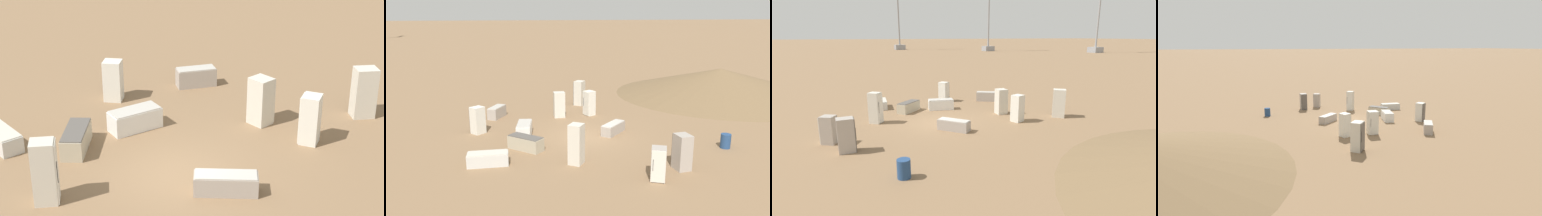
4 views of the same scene
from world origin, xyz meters
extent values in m
plane|color=#846647|center=(0.00, 0.00, 0.00)|extent=(1000.00, 1000.00, 0.00)
cone|color=brown|center=(8.04, -14.98, 1.14)|extent=(18.04, 18.04, 2.27)
cube|color=silver|center=(4.60, -1.75, 0.86)|extent=(0.83, 0.78, 1.71)
cube|color=silver|center=(4.50, -1.46, 0.86)|extent=(0.62, 0.26, 1.64)
cylinder|color=#2D2D2D|center=(4.71, -1.35, 0.94)|extent=(0.02, 0.02, 0.60)
cube|color=beige|center=(-3.64, 1.65, 0.97)|extent=(0.89, 0.88, 1.93)
cube|color=silver|center=(-3.37, 1.43, 0.97)|extent=(0.40, 0.47, 1.86)
cylinder|color=#2D2D2D|center=(-3.48, 1.25, 1.06)|extent=(0.02, 0.02, 0.68)
cube|color=white|center=(1.31, 3.33, 0.36)|extent=(1.95, 1.20, 0.72)
cube|color=#BCB7AD|center=(1.31, 3.33, 0.74)|extent=(1.87, 1.15, 0.04)
cube|color=#A89E93|center=(5.78, 4.51, 0.37)|extent=(1.69, 1.38, 0.74)
cube|color=#BCB7AD|center=(5.78, 4.51, 0.76)|extent=(1.62, 1.32, 0.04)
cube|color=#A89E93|center=(0.20, -1.77, 0.29)|extent=(1.70, 1.84, 0.59)
cube|color=#BCB7AD|center=(0.20, -1.77, 0.61)|extent=(1.64, 1.77, 0.04)
cube|color=beige|center=(4.69, 0.40, 0.87)|extent=(0.72, 0.79, 1.73)
cube|color=silver|center=(5.03, 0.36, 0.87)|extent=(0.10, 0.71, 1.67)
cylinder|color=#2D2D2D|center=(5.04, 0.10, 0.95)|extent=(0.02, 0.02, 0.61)
cube|color=beige|center=(7.73, -1.98, 0.94)|extent=(1.02, 1.01, 1.87)
cube|color=#56514C|center=(7.95, -1.73, 0.94)|extent=(0.61, 0.53, 1.80)
cylinder|color=#2D2D2D|center=(8.18, -1.89, 1.03)|extent=(0.02, 0.02, 0.66)
cube|color=#A89E93|center=(-5.64, -2.74, 0.82)|extent=(0.75, 0.63, 1.64)
cube|color=#56514C|center=(-5.24, -2.73, 0.82)|extent=(0.04, 0.60, 1.57)
cylinder|color=#2D2D2D|center=(-5.21, -2.95, 0.90)|extent=(0.02, 0.02, 0.57)
cube|color=#B2A88E|center=(-1.04, 3.62, 0.34)|extent=(1.90, 1.79, 0.68)
cube|color=#56514C|center=(-1.04, 3.62, 0.70)|extent=(1.82, 1.72, 0.04)
cube|color=silver|center=(2.52, 5.87, 0.80)|extent=(0.90, 0.92, 1.60)
cube|color=#56514C|center=(2.79, 6.07, 0.80)|extent=(0.41, 0.56, 1.54)
cylinder|color=#2D2D2D|center=(2.95, 5.89, 0.88)|extent=(0.02, 0.02, 0.56)
cube|color=#A89E93|center=(-6.34, -1.16, 0.72)|extent=(0.88, 0.86, 1.44)
cube|color=silver|center=(-6.64, -0.99, 0.72)|extent=(0.33, 0.53, 1.38)
cylinder|color=#2D2D2D|center=(-6.56, -0.79, 0.79)|extent=(0.02, 0.02, 0.50)
cube|color=silver|center=(-2.62, 5.64, 0.29)|extent=(0.96, 1.95, 0.58)
cube|color=beige|center=(-2.62, 5.64, 0.60)|extent=(0.92, 1.87, 0.04)
cylinder|color=navy|center=(-3.84, -6.48, 0.38)|extent=(0.52, 0.52, 0.76)
camera|label=1|loc=(-12.28, -12.00, 9.91)|focal=60.00mm
camera|label=2|loc=(-19.45, 6.34, 6.81)|focal=35.00mm
camera|label=3|loc=(-6.16, -17.03, 5.32)|focal=28.00mm
camera|label=4|loc=(24.30, -8.44, 6.48)|focal=28.00mm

